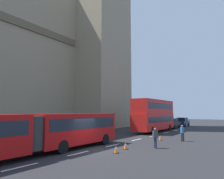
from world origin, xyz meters
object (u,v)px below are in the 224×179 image
(double_decker_bus, at_px, (154,114))
(traffic_cone_middle, at_px, (125,146))
(sedan_lead, at_px, (172,123))
(sedan_trailing, at_px, (183,122))
(articulated_bus, at_px, (28,131))
(traffic_cone_west, at_px, (116,149))
(pedestrian_near_cones, at_px, (155,137))
(pedestrian_by_kerb, at_px, (182,132))
(traffic_cone_east, at_px, (160,138))

(double_decker_bus, bearing_deg, traffic_cone_middle, -165.51)
(sedan_lead, relative_size, sedan_trailing, 1.00)
(articulated_bus, height_order, traffic_cone_middle, articulated_bus)
(traffic_cone_west, distance_m, traffic_cone_middle, 1.78)
(articulated_bus, height_order, sedan_trailing, articulated_bus)
(sedan_trailing, relative_size, pedestrian_near_cones, 2.60)
(double_decker_bus, height_order, sedan_trailing, double_decker_bus)
(double_decker_bus, bearing_deg, articulated_bus, -179.99)
(double_decker_bus, height_order, traffic_cone_middle, double_decker_bus)
(sedan_lead, relative_size, pedestrian_near_cones, 2.60)
(pedestrian_by_kerb, bearing_deg, sedan_trailing, 15.58)
(traffic_cone_west, bearing_deg, double_decker_bus, 13.79)
(articulated_bus, distance_m, sedan_trailing, 37.11)
(pedestrian_by_kerb, bearing_deg, traffic_cone_west, 165.84)
(double_decker_bus, distance_m, traffic_cone_west, 17.99)
(traffic_cone_east, bearing_deg, sedan_lead, 14.37)
(sedan_trailing, xyz_separation_m, traffic_cone_middle, (-30.78, -3.99, -0.63))
(pedestrian_near_cones, bearing_deg, traffic_cone_west, 156.49)
(sedan_lead, xyz_separation_m, sedan_trailing, (6.33, -0.19, 0.00))
(sedan_lead, bearing_deg, pedestrian_by_kerb, -158.53)
(sedan_trailing, xyz_separation_m, pedestrian_near_cones, (-28.89, -5.81, -0.00))
(articulated_bus, height_order, traffic_cone_east, articulated_bus)
(sedan_lead, height_order, sedan_trailing, same)
(traffic_cone_west, xyz_separation_m, pedestrian_near_cones, (3.66, -1.59, 0.63))
(double_decker_bus, xyz_separation_m, sedan_trailing, (15.23, -0.03, -1.80))
(traffic_cone_west, bearing_deg, articulated_bus, 137.04)
(articulated_bus, xyz_separation_m, traffic_cone_east, (12.86, -4.43, -1.46))
(pedestrian_near_cones, xyz_separation_m, pedestrian_by_kerb, (5.49, -0.72, 0.00))
(double_decker_bus, distance_m, sedan_trailing, 15.34)
(pedestrian_near_cones, bearing_deg, traffic_cone_middle, 136.07)
(articulated_bus, distance_m, traffic_cone_middle, 7.63)
(pedestrian_near_cones, bearing_deg, sedan_lead, 14.89)
(traffic_cone_west, xyz_separation_m, traffic_cone_east, (8.30, -0.18, 0.00))
(articulated_bus, height_order, traffic_cone_west, articulated_bus)
(articulated_bus, height_order, double_decker_bus, double_decker_bus)
(traffic_cone_east, bearing_deg, double_decker_bus, 26.18)
(sedan_trailing, xyz_separation_m, traffic_cone_west, (-32.54, -4.22, -0.63))
(traffic_cone_west, relative_size, traffic_cone_east, 1.00)
(sedan_lead, xyz_separation_m, traffic_cone_east, (-17.91, -4.59, -0.63))
(sedan_trailing, distance_m, traffic_cone_middle, 31.04)
(sedan_trailing, height_order, traffic_cone_middle, sedan_trailing)
(pedestrian_near_cones, bearing_deg, sedan_trailing, 11.37)
(sedan_lead, bearing_deg, sedan_trailing, -1.69)
(sedan_trailing, bearing_deg, double_decker_bus, 179.89)
(pedestrian_near_cones, bearing_deg, pedestrian_by_kerb, -7.44)
(traffic_cone_west, bearing_deg, traffic_cone_east, -1.25)
(double_decker_bus, relative_size, traffic_cone_west, 18.85)
(articulated_bus, bearing_deg, traffic_cone_middle, -32.40)
(traffic_cone_middle, bearing_deg, pedestrian_near_cones, -43.93)
(articulated_bus, height_order, pedestrian_by_kerb, articulated_bus)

